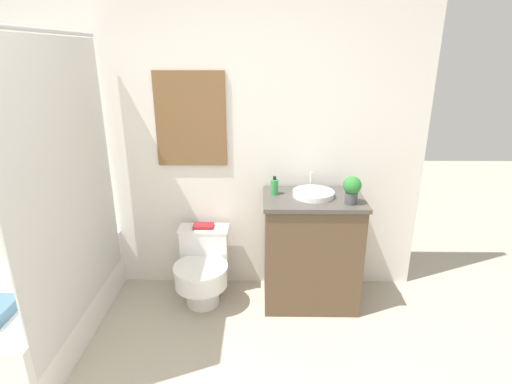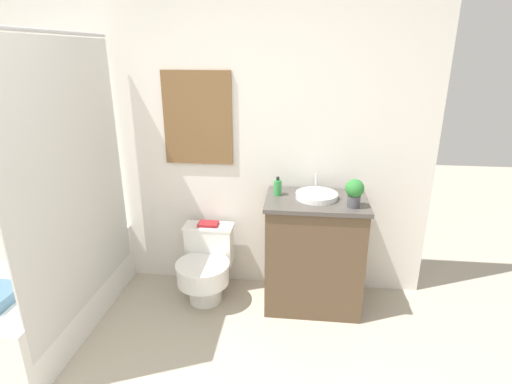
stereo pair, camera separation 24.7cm
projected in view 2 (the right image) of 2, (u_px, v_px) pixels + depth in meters
wall_back at (200, 135)px, 3.09m from camera, size 3.56×0.07×2.50m
shower_area at (50, 288)px, 2.81m from camera, size 0.65×1.43×1.98m
toilet at (206, 266)px, 3.12m from camera, size 0.41×0.53×0.56m
vanity at (314, 253)px, 3.00m from camera, size 0.73×0.49×0.87m
sink at (317, 195)px, 2.87m from camera, size 0.30×0.34×0.13m
soap_bottle at (278, 187)px, 2.92m from camera, size 0.06×0.06×0.14m
potted_plant at (355, 191)px, 2.68m from camera, size 0.13×0.13×0.20m
book_on_tank at (208, 224)px, 3.16m from camera, size 0.16×0.11×0.02m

